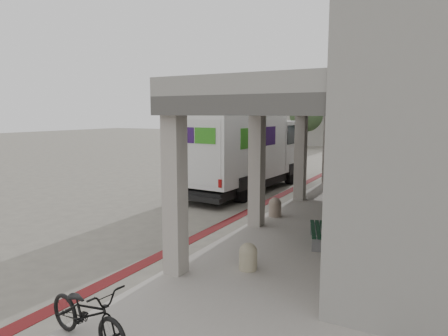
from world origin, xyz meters
The scene contains 13 objects.
ground centered at (0.00, 0.00, 0.00)m, with size 120.00×120.00×0.00m, color #69635A.
bike_lane_stripe centered at (1.00, 2.00, 0.01)m, with size 0.35×40.00×0.01m, color #591113.
sidewalk centered at (4.00, 0.00, 0.06)m, with size 4.40×28.00×0.12m, color #9D958C.
transit_building centered at (6.83, 4.50, 3.40)m, with size 7.60×17.00×7.00m.
distant_backdrop centered at (-2.84, 35.89, 2.70)m, with size 28.00×10.00×6.50m.
tree_left centered at (-5.00, 28.00, 3.18)m, with size 3.20×3.20×4.80m.
tree_mid centered at (2.00, 30.00, 3.18)m, with size 3.20×3.20×4.80m.
fedex_truck centered at (-0.76, 5.58, 1.76)m, with size 2.85×7.87×3.31m.
bench centered at (4.13, -0.22, 0.39)m, with size 0.83×1.63×0.38m.
bollard_near centered at (3.33, -2.64, 0.41)m, with size 0.38×0.38×0.57m.
bollard_far centered at (2.20, 1.72, 0.42)m, with size 0.40×0.40×0.60m.
utility_cabinet centered at (5.00, 4.03, 0.65)m, with size 0.48×0.64×1.06m, color slate.
bicycle_black centered at (2.50, -6.18, 0.57)m, with size 0.59×1.70×0.89m, color black.
Camera 1 is at (6.73, -9.89, 3.36)m, focal length 32.00 mm.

